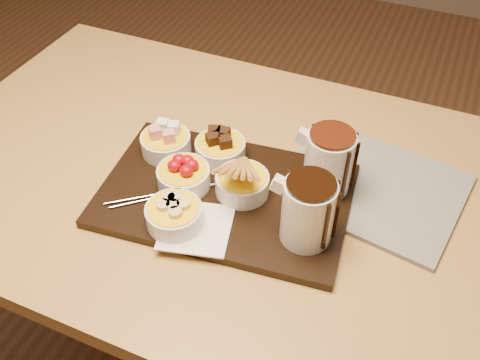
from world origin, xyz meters
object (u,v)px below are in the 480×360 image
at_px(pitcher_dark_chocolate, 308,212).
at_px(pitcher_milk_chocolate, 328,162).
at_px(serving_board, 225,195).
at_px(bowl_strawberries, 184,177).
at_px(newspaper, 370,186).
at_px(dining_table, 211,204).

distance_m(pitcher_dark_chocolate, pitcher_milk_chocolate, 0.13).
distance_m(serving_board, bowl_strawberries, 0.08).
relative_size(pitcher_milk_chocolate, newspaper, 0.36).
relative_size(bowl_strawberries, pitcher_milk_chocolate, 0.83).
xyz_separation_m(bowl_strawberries, pitcher_milk_chocolate, (0.25, 0.10, 0.04)).
bearing_deg(newspaper, bowl_strawberries, -145.95).
distance_m(serving_board, newspaper, 0.28).
height_order(dining_table, serving_board, serving_board).
xyz_separation_m(pitcher_dark_chocolate, newspaper, (0.07, 0.18, -0.07)).
height_order(pitcher_milk_chocolate, newspaper, pitcher_milk_chocolate).
bearing_deg(pitcher_milk_chocolate, serving_board, -158.20).
distance_m(bowl_strawberries, pitcher_milk_chocolate, 0.27).
height_order(bowl_strawberries, pitcher_dark_chocolate, pitcher_dark_chocolate).
relative_size(dining_table, serving_board, 2.61).
bearing_deg(pitcher_dark_chocolate, dining_table, 150.56).
relative_size(dining_table, bowl_strawberries, 12.00).
bearing_deg(pitcher_milk_chocolate, dining_table, -178.76).
height_order(bowl_strawberries, pitcher_milk_chocolate, pitcher_milk_chocolate).
xyz_separation_m(dining_table, pitcher_milk_chocolate, (0.23, 0.03, 0.18)).
bearing_deg(bowl_strawberries, pitcher_milk_chocolate, 22.42).
xyz_separation_m(dining_table, newspaper, (0.31, 0.08, 0.10)).
bearing_deg(dining_table, serving_board, -43.00).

